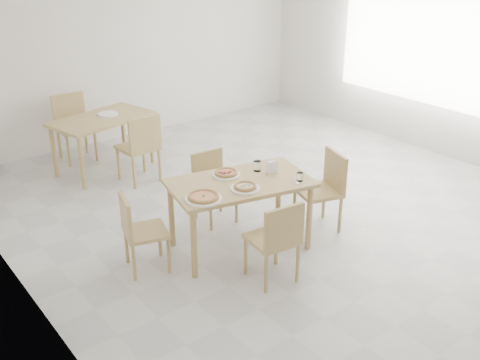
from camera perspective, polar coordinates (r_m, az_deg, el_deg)
room at (r=8.61m, az=18.83°, el=12.58°), size 7.28×7.00×7.00m
main_table at (r=5.60m, az=0.00°, el=-0.97°), size 1.53×1.07×0.75m
chair_south at (r=5.12m, az=3.77°, el=-5.80°), size 0.46×0.46×0.83m
chair_north at (r=6.28m, az=-2.86°, el=-0.13°), size 0.42×0.42×0.79m
chair_west at (r=5.39m, az=-10.35°, el=-4.82°), size 0.48×0.48×0.79m
chair_east at (r=6.13m, az=8.65°, el=-0.51°), size 0.54×0.54×0.87m
plate_margherita at (r=5.19m, az=-3.74°, el=-1.90°), size 0.35×0.35×0.02m
plate_mushroom at (r=5.38m, az=0.52°, el=-0.87°), size 0.29×0.29×0.02m
plate_pepperoni at (r=5.69m, az=-1.42°, el=0.55°), size 0.29×0.29×0.02m
pizza_margherita at (r=5.18m, az=-3.74°, el=-1.68°), size 0.39×0.39×0.03m
pizza_mushroom at (r=5.37m, az=0.52°, el=-0.65°), size 0.28×0.28×0.03m
pizza_pepperoni at (r=5.68m, az=-1.42°, el=0.77°), size 0.31×0.31×0.03m
tumbler_a at (r=5.78m, az=1.76°, el=1.43°), size 0.08×0.08×0.11m
tumbler_b at (r=5.58m, az=6.10°, el=0.33°), size 0.07×0.07×0.09m
napkin_holder at (r=5.72m, az=3.25°, el=1.25°), size 0.12×0.07×0.13m
fork_a at (r=5.58m, az=5.56°, el=-0.11°), size 0.05×0.17×0.01m
fork_b at (r=5.97m, az=3.57°, el=1.63°), size 0.12×0.15×0.01m
second_table at (r=7.76m, az=-13.84°, el=5.51°), size 1.44×1.01×0.75m
chair_back_s at (r=7.28m, az=-10.04°, el=3.61°), size 0.48×0.48×0.91m
chair_back_n at (r=8.33m, az=-16.62°, el=5.64°), size 0.48×0.48×0.93m
plate_empty at (r=7.82m, az=-13.25°, el=6.55°), size 0.27×0.27×0.02m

